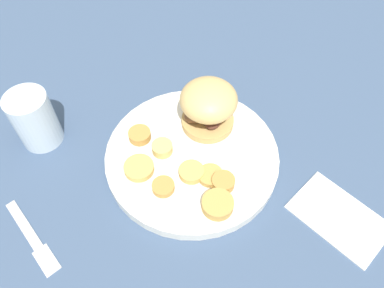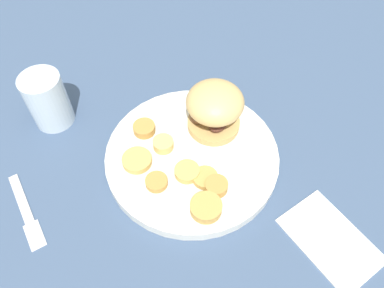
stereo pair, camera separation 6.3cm
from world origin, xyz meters
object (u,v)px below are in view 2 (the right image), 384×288
Objects in this scene: sandwich at (214,107)px; fork at (26,211)px; drinking_glass at (47,100)px; dinner_plate at (192,156)px.

sandwich is 0.36m from fork.
drinking_glass reaches higher than fork.
dinner_plate is 0.29m from fork.
sandwich is 0.66× the size of fork.
sandwich reaches higher than drinking_glass.
drinking_glass is (-0.17, 0.10, 0.05)m from fork.
fork is (-0.01, -0.35, -0.07)m from sandwich.
sandwich is 0.94× the size of drinking_glass.
dinner_plate is 0.09m from sandwich.
fork is at bearing -90.87° from sandwich.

